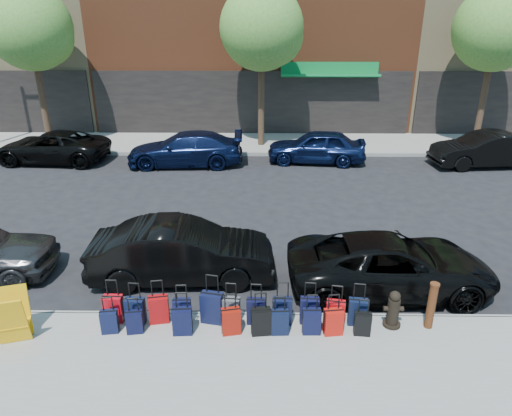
{
  "coord_description": "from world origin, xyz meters",
  "views": [
    {
      "loc": [
        0.59,
        -12.52,
        5.93
      ],
      "look_at": [
        0.42,
        -1.5,
        1.33
      ],
      "focal_mm": 32.0,
      "sensor_mm": 36.0,
      "label": 1
    }
  ],
  "objects_px": {
    "car_near_1": "(183,252)",
    "car_far_1": "(185,149)",
    "car_far_0": "(52,147)",
    "car_far_2": "(316,146)",
    "car_far_3": "(485,150)",
    "bollard": "(431,305)",
    "tree_center": "(265,30)",
    "car_near_2": "(391,265)",
    "tree_left": "(33,30)",
    "display_rack": "(12,317)",
    "suitcase_front_5": "(231,310)",
    "fire_hydrant": "(393,310)",
    "tree_right": "(499,30)"
  },
  "relations": [
    {
      "from": "car_near_1",
      "to": "car_far_1",
      "type": "distance_m",
      "value": 9.45
    },
    {
      "from": "car_far_0",
      "to": "car_far_2",
      "type": "height_order",
      "value": "car_far_2"
    },
    {
      "from": "car_far_3",
      "to": "bollard",
      "type": "bearing_deg",
      "value": -33.89
    },
    {
      "from": "tree_center",
      "to": "car_far_2",
      "type": "height_order",
      "value": "tree_center"
    },
    {
      "from": "car_near_1",
      "to": "car_near_2",
      "type": "distance_m",
      "value": 4.91
    },
    {
      "from": "car_near_1",
      "to": "car_near_2",
      "type": "bearing_deg",
      "value": -98.26
    },
    {
      "from": "tree_left",
      "to": "car_far_1",
      "type": "bearing_deg",
      "value": -22.8
    },
    {
      "from": "car_near_2",
      "to": "car_far_1",
      "type": "height_order",
      "value": "car_far_1"
    },
    {
      "from": "display_rack",
      "to": "car_far_1",
      "type": "height_order",
      "value": "car_far_1"
    },
    {
      "from": "suitcase_front_5",
      "to": "tree_center",
      "type": "bearing_deg",
      "value": 93.29
    },
    {
      "from": "fire_hydrant",
      "to": "bollard",
      "type": "xyz_separation_m",
      "value": [
        0.73,
        -0.04,
        0.16
      ]
    },
    {
      "from": "car_near_2",
      "to": "car_far_1",
      "type": "bearing_deg",
      "value": 30.76
    },
    {
      "from": "car_near_2",
      "to": "car_far_0",
      "type": "bearing_deg",
      "value": 48.33
    },
    {
      "from": "car_near_2",
      "to": "car_far_3",
      "type": "distance_m",
      "value": 11.75
    },
    {
      "from": "car_far_1",
      "to": "car_far_3",
      "type": "distance_m",
      "value": 12.84
    },
    {
      "from": "display_rack",
      "to": "car_far_3",
      "type": "height_order",
      "value": "car_far_3"
    },
    {
      "from": "car_far_0",
      "to": "car_far_3",
      "type": "bearing_deg",
      "value": 92.48
    },
    {
      "from": "display_rack",
      "to": "car_near_1",
      "type": "xyz_separation_m",
      "value": [
        2.84,
        2.55,
        0.07
      ]
    },
    {
      "from": "car_near_1",
      "to": "car_far_2",
      "type": "xyz_separation_m",
      "value": [
        4.27,
        9.82,
        -0.0
      ]
    },
    {
      "from": "car_near_2",
      "to": "car_far_3",
      "type": "xyz_separation_m",
      "value": [
        6.53,
        9.77,
        0.08
      ]
    },
    {
      "from": "car_far_0",
      "to": "car_far_1",
      "type": "xyz_separation_m",
      "value": [
        5.97,
        -0.38,
        0.04
      ]
    },
    {
      "from": "display_rack",
      "to": "tree_left",
      "type": "bearing_deg",
      "value": 93.82
    },
    {
      "from": "tree_left",
      "to": "display_rack",
      "type": "xyz_separation_m",
      "value": [
        5.69,
        -14.88,
        -4.76
      ]
    },
    {
      "from": "fire_hydrant",
      "to": "car_far_2",
      "type": "relative_size",
      "value": 0.19
    },
    {
      "from": "car_far_0",
      "to": "car_far_3",
      "type": "height_order",
      "value": "car_far_3"
    },
    {
      "from": "display_rack",
      "to": "suitcase_front_5",
      "type": "bearing_deg",
      "value": -8.53
    },
    {
      "from": "fire_hydrant",
      "to": "suitcase_front_5",
      "type": "bearing_deg",
      "value": 179.17
    },
    {
      "from": "suitcase_front_5",
      "to": "car_far_2",
      "type": "xyz_separation_m",
      "value": [
        2.98,
        11.75,
        0.3
      ]
    },
    {
      "from": "tree_right",
      "to": "suitcase_front_5",
      "type": "height_order",
      "value": "tree_right"
    },
    {
      "from": "tree_right",
      "to": "car_far_3",
      "type": "height_order",
      "value": "tree_right"
    },
    {
      "from": "display_rack",
      "to": "car_far_3",
      "type": "xyz_separation_m",
      "value": [
        14.26,
        11.89,
        0.08
      ]
    },
    {
      "from": "tree_center",
      "to": "car_near_1",
      "type": "xyz_separation_m",
      "value": [
        -1.97,
        -12.33,
        -4.69
      ]
    },
    {
      "from": "display_rack",
      "to": "car_near_1",
      "type": "bearing_deg",
      "value": 24.79
    },
    {
      "from": "suitcase_front_5",
      "to": "tree_right",
      "type": "bearing_deg",
      "value": 57.92
    },
    {
      "from": "bollard",
      "to": "car_far_3",
      "type": "relative_size",
      "value": 0.23
    },
    {
      "from": "suitcase_front_5",
      "to": "car_far_1",
      "type": "height_order",
      "value": "car_far_1"
    },
    {
      "from": "suitcase_front_5",
      "to": "car_near_2",
      "type": "height_order",
      "value": "car_near_2"
    },
    {
      "from": "fire_hydrant",
      "to": "car_near_2",
      "type": "distance_m",
      "value": 1.62
    },
    {
      "from": "car_far_3",
      "to": "tree_left",
      "type": "bearing_deg",
      "value": -104.08
    },
    {
      "from": "tree_left",
      "to": "tree_right",
      "type": "relative_size",
      "value": 1.0
    },
    {
      "from": "suitcase_front_5",
      "to": "car_near_2",
      "type": "bearing_deg",
      "value": 28.62
    },
    {
      "from": "tree_center",
      "to": "tree_right",
      "type": "height_order",
      "value": "same"
    },
    {
      "from": "car_far_2",
      "to": "car_far_3",
      "type": "height_order",
      "value": "car_far_3"
    },
    {
      "from": "suitcase_front_5",
      "to": "car_near_1",
      "type": "height_order",
      "value": "car_near_1"
    },
    {
      "from": "car_far_0",
      "to": "car_near_1",
      "type": "bearing_deg",
      "value": 40.87
    },
    {
      "from": "fire_hydrant",
      "to": "car_near_1",
      "type": "relative_size",
      "value": 0.18
    },
    {
      "from": "car_near_1",
      "to": "car_near_2",
      "type": "xyz_separation_m",
      "value": [
        4.89,
        -0.43,
        -0.06
      ]
    },
    {
      "from": "tree_center",
      "to": "display_rack",
      "type": "distance_m",
      "value": 16.34
    },
    {
      "from": "tree_center",
      "to": "bollard",
      "type": "relative_size",
      "value": 7.16
    },
    {
      "from": "car_far_1",
      "to": "car_far_2",
      "type": "relative_size",
      "value": 1.16
    }
  ]
}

